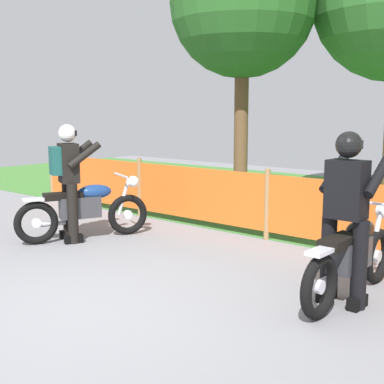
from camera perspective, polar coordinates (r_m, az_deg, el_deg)
name	(u,v)px	position (r m, az deg, el deg)	size (l,w,h in m)	color
ground	(84,305)	(5.25, -11.96, -12.26)	(24.00, 24.00, 0.02)	gray
grass_verge	(363,205)	(10.92, 18.53, -1.33)	(24.00, 7.38, 0.01)	#427A33
barrier_fence	(267,203)	(7.55, 8.35, -1.26)	(10.71, 0.08, 1.05)	#997547
tree_leftmost	(243,5)	(10.56, 5.69, 20.03)	(2.84, 2.84, 5.35)	brown
motorcycle_lead	(84,209)	(7.68, -11.90, -1.85)	(0.96, 1.85, 0.94)	black
motorcycle_trailing	(352,256)	(5.39, 17.40, -6.82)	(0.57, 1.93, 0.91)	black
rider_lead	(68,176)	(7.56, -13.60, 1.73)	(0.69, 0.78, 1.69)	black
rider_trailing	(346,212)	(5.12, 16.81, -2.17)	(0.55, 0.56, 1.69)	black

